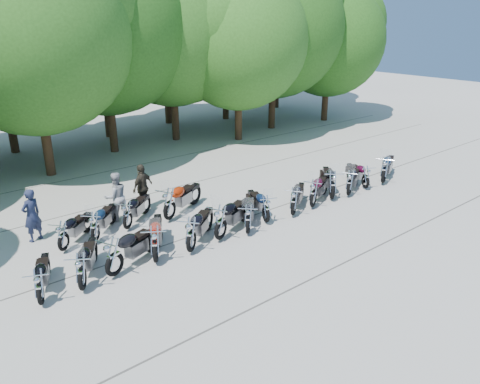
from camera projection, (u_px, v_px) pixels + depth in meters
ground at (268, 234)px, 16.17m from camera, size 90.00×90.00×0.00m
tree_3 at (30, 34)px, 19.92m from camera, size 8.70×8.70×10.67m
tree_4 at (102, 25)px, 23.59m from camera, size 9.13×9.13×11.20m
tree_5 at (171, 25)px, 26.12m from camera, size 9.04×9.04×11.10m
tree_6 at (238, 39)px, 26.41m from camera, size 8.00×8.00×9.82m
tree_7 at (274, 27)px, 29.08m from camera, size 8.79×8.79×10.79m
tree_8 at (329, 40)px, 31.74m from camera, size 7.53×7.53×9.25m
tree_12 at (100, 40)px, 27.10m from camera, size 7.88×7.88×9.67m
tree_13 at (164, 32)px, 30.62m from camera, size 8.31×8.31×10.20m
tree_14 at (225, 35)px, 32.07m from camera, size 8.02×8.02×9.84m
tree_15 at (278, 16)px, 35.85m from camera, size 9.67×9.67×11.86m
motorcycle_0 at (39, 286)px, 11.96m from camera, size 1.40×2.15×1.17m
motorcycle_1 at (81, 271)px, 12.58m from camera, size 1.81×2.28×1.28m
motorcycle_2 at (114, 256)px, 13.23m from camera, size 2.58×1.64×1.40m
motorcycle_3 at (155, 243)px, 13.99m from camera, size 1.93×2.44×1.37m
motorcycle_4 at (191, 234)px, 14.61m from camera, size 2.39×2.04×1.37m
motorcycle_5 at (220, 221)px, 15.40m from camera, size 2.62×1.71×1.43m
motorcycle_6 at (248, 218)px, 15.87m from camera, size 2.01×2.01×1.23m
motorcycle_7 at (266, 208)px, 16.75m from camera, size 1.38×2.22×1.20m
motorcycle_8 at (294, 201)px, 17.33m from camera, size 2.24×1.83×1.27m
motorcycle_9 at (314, 192)px, 18.05m from camera, size 2.42×1.69×1.33m
motorcycle_10 at (332, 184)px, 18.84m from camera, size 2.20×2.36×1.40m
motorcycle_11 at (350, 182)px, 19.24m from camera, size 2.31×1.65×1.27m
motorcycle_12 at (366, 176)px, 20.09m from camera, size 1.48×2.14×1.17m
motorcycle_13 at (384, 169)px, 20.62m from camera, size 2.60×1.77×1.42m
motorcycle_14 at (63, 235)px, 14.72m from camera, size 2.01×1.82×1.18m
motorcycle_15 at (95, 226)px, 15.30m from camera, size 1.99×2.00×1.22m
motorcycle_16 at (127, 214)px, 16.22m from camera, size 2.11×1.85×1.22m
motorcycle_17 at (169, 203)px, 16.89m from camera, size 2.61×1.80×1.43m
rider_0 at (32, 215)px, 15.38m from camera, size 0.77×0.64×1.82m
rider_1 at (116, 197)px, 16.96m from camera, size 0.94×0.76×1.82m
rider_2 at (143, 187)px, 17.87m from camera, size 1.16×0.84×1.83m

